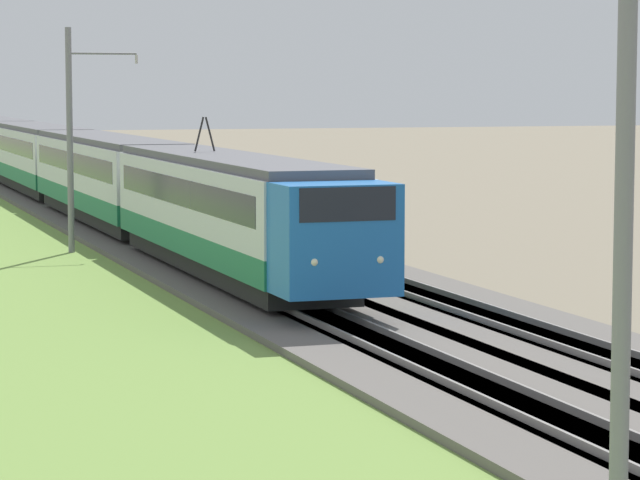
# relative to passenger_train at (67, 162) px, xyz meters

# --- Properties ---
(ballast_main) EXTENTS (240.00, 4.40, 0.30)m
(ballast_main) POSITION_rel_passenger_train_xyz_m (-12.31, 0.00, -2.18)
(ballast_main) COLOR #605B56
(ballast_main) RESTS_ON ground
(ballast_adjacent) EXTENTS (240.00, 4.40, 0.30)m
(ballast_adjacent) POSITION_rel_passenger_train_xyz_m (-12.31, -3.87, -2.18)
(ballast_adjacent) COLOR #605B56
(ballast_adjacent) RESTS_ON ground
(track_main) EXTENTS (240.00, 1.57, 0.45)m
(track_main) POSITION_rel_passenger_train_xyz_m (-12.31, 0.00, -2.17)
(track_main) COLOR #4C4238
(track_main) RESTS_ON ground
(track_adjacent) EXTENTS (240.00, 1.57, 0.45)m
(track_adjacent) POSITION_rel_passenger_train_xyz_m (-12.31, -3.87, -2.17)
(track_adjacent) COLOR #4C4238
(track_adjacent) RESTS_ON ground
(passenger_train) EXTENTS (79.22, 2.97, 4.99)m
(passenger_train) POSITION_rel_passenger_train_xyz_m (0.00, 0.00, 0.00)
(passenger_train) COLOR blue
(passenger_train) RESTS_ON ground
(catenary_mast_near) EXTENTS (0.22, 2.56, 8.12)m
(catenary_mast_near) POSITION_rel_passenger_train_xyz_m (-57.53, 3.00, 1.87)
(catenary_mast_near) COLOR slate
(catenary_mast_near) RESTS_ON ground
(catenary_mast_mid) EXTENTS (0.22, 2.56, 7.99)m
(catenary_mast_mid) POSITION_rel_passenger_train_xyz_m (-19.62, 3.00, 1.80)
(catenary_mast_mid) COLOR slate
(catenary_mast_mid) RESTS_ON ground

